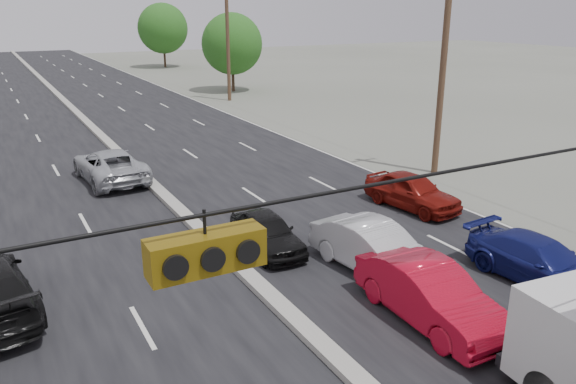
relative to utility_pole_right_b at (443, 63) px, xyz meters
name	(u,v)px	position (x,y,z in m)	size (l,w,h in m)	color
road_surface	(103,139)	(-12.50, 15.00, -5.11)	(20.00, 160.00, 0.02)	black
center_median	(103,137)	(-12.50, 15.00, -5.01)	(0.50, 160.00, 0.20)	gray
utility_pole_right_b	(443,63)	(0.00, 0.00, 0.00)	(1.60, 0.30, 10.00)	#422D1E
utility_pole_right_c	(228,38)	(0.00, 25.00, 0.00)	(1.60, 0.30, 10.00)	#422D1E
tree_right_mid	(232,44)	(2.50, 30.00, -0.77)	(5.60, 5.60, 7.14)	#382619
tree_right_far	(163,28)	(3.50, 55.00, -0.15)	(6.40, 6.40, 8.16)	#382619
red_sedan	(430,295)	(-9.50, -10.11, -4.37)	(1.56, 4.46, 1.47)	red
queue_car_a	(267,232)	(-11.10, -4.28, -4.49)	(1.45, 3.62, 1.23)	black
queue_car_b	(375,249)	(-9.00, -7.20, -4.38)	(1.54, 4.42, 1.46)	#B9B9BB
queue_car_d	(539,262)	(-5.30, -9.99, -4.47)	(1.77, 4.36, 1.27)	navy
queue_car_e	(412,191)	(-4.35, -3.42, -4.41)	(1.64, 4.07, 1.39)	maroon
oncoming_far	(110,166)	(-13.90, 5.94, -4.38)	(2.42, 5.24, 1.46)	#A4A7AC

